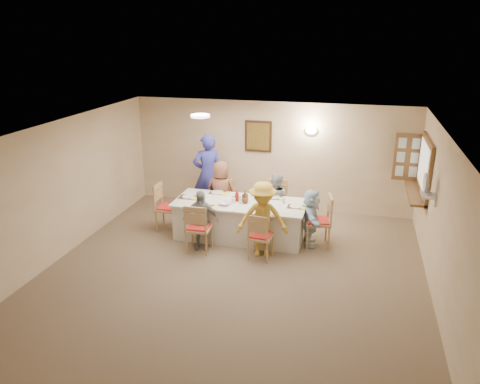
% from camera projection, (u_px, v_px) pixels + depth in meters
% --- Properties ---
extents(ground, '(7.00, 7.00, 0.00)m').
position_uv_depth(ground, '(231.00, 277.00, 8.01)').
color(ground, '#72604B').
extents(room_walls, '(7.00, 7.00, 7.00)m').
position_uv_depth(room_walls, '(230.00, 193.00, 7.52)').
color(room_walls, beige).
rests_on(room_walls, ground).
extents(wall_picture, '(0.62, 0.05, 0.72)m').
position_uv_depth(wall_picture, '(258.00, 136.00, 10.70)').
color(wall_picture, '#412416').
rests_on(wall_picture, room_walls).
extents(wall_sconce, '(0.26, 0.09, 0.18)m').
position_uv_depth(wall_sconce, '(311.00, 131.00, 10.33)').
color(wall_sconce, white).
rests_on(wall_sconce, room_walls).
extents(ceiling_light, '(0.36, 0.36, 0.05)m').
position_uv_depth(ceiling_light, '(200.00, 116.00, 8.81)').
color(ceiling_light, white).
rests_on(ceiling_light, room_walls).
extents(serving_hatch, '(0.06, 1.50, 1.15)m').
position_uv_depth(serving_hatch, '(425.00, 168.00, 8.96)').
color(serving_hatch, brown).
rests_on(serving_hatch, room_walls).
extents(hatch_sill, '(0.30, 1.50, 0.05)m').
position_uv_depth(hatch_sill, '(415.00, 193.00, 9.16)').
color(hatch_sill, brown).
rests_on(hatch_sill, room_walls).
extents(shutter_door, '(0.55, 0.04, 1.00)m').
position_uv_depth(shutter_door, '(408.00, 157.00, 9.72)').
color(shutter_door, brown).
rests_on(shutter_door, room_walls).
extents(fan_shelf, '(0.22, 0.36, 0.03)m').
position_uv_depth(fan_shelf, '(428.00, 195.00, 7.78)').
color(fan_shelf, white).
rests_on(fan_shelf, room_walls).
extents(desk_fan, '(0.30, 0.30, 0.28)m').
position_uv_depth(desk_fan, '(427.00, 186.00, 7.74)').
color(desk_fan, '#A5A5A8').
rests_on(desk_fan, fan_shelf).
extents(dining_table, '(2.62, 1.11, 0.76)m').
position_uv_depth(dining_table, '(240.00, 220.00, 9.44)').
color(dining_table, white).
rests_on(dining_table, ground).
extents(chair_back_left, '(0.47, 0.47, 0.90)m').
position_uv_depth(chair_back_left, '(223.00, 201.00, 10.29)').
color(chair_back_left, tan).
rests_on(chair_back_left, ground).
extents(chair_back_right, '(0.50, 0.50, 0.98)m').
position_uv_depth(chair_back_right, '(276.00, 204.00, 9.99)').
color(chair_back_right, tan).
rests_on(chair_back_right, ground).
extents(chair_front_left, '(0.49, 0.49, 0.98)m').
position_uv_depth(chair_front_left, '(199.00, 227.00, 8.81)').
color(chair_front_left, tan).
rests_on(chair_front_left, ground).
extents(chair_front_right, '(0.48, 0.48, 0.91)m').
position_uv_depth(chair_front_right, '(261.00, 235.00, 8.54)').
color(chair_front_right, tan).
rests_on(chair_front_right, ground).
extents(chair_left_end, '(0.50, 0.50, 1.01)m').
position_uv_depth(chair_left_end, '(168.00, 207.00, 9.76)').
color(chair_left_end, tan).
rests_on(chair_left_end, ground).
extents(chair_right_end, '(0.59, 0.59, 1.04)m').
position_uv_depth(chair_right_end, '(318.00, 221.00, 9.03)').
color(chair_right_end, tan).
rests_on(chair_right_end, ground).
extents(diner_back_left, '(0.69, 0.46, 1.38)m').
position_uv_depth(diner_back_left, '(221.00, 192.00, 10.10)').
color(diner_back_left, brown).
rests_on(diner_back_left, ground).
extents(diner_back_right, '(0.76, 0.69, 1.20)m').
position_uv_depth(diner_back_right, '(276.00, 201.00, 9.85)').
color(diner_back_right, '#AAB2BE').
rests_on(diner_back_right, ground).
extents(diner_front_left, '(0.77, 0.48, 1.18)m').
position_uv_depth(diner_front_left, '(201.00, 220.00, 8.89)').
color(diner_front_left, gray).
rests_on(diner_front_left, ground).
extents(diner_front_right, '(1.14, 0.90, 1.44)m').
position_uv_depth(diner_front_right, '(262.00, 219.00, 8.56)').
color(diner_front_right, gold).
rests_on(diner_front_right, ground).
extents(diner_right_end, '(1.14, 0.60, 1.14)m').
position_uv_depth(diner_right_end, '(311.00, 217.00, 9.04)').
color(diner_right_end, '#C8E8FF').
rests_on(diner_right_end, ground).
extents(caregiver, '(1.06, 1.04, 1.85)m').
position_uv_depth(caregiver, '(208.00, 174.00, 10.56)').
color(caregiver, '#3739A2').
rests_on(caregiver, ground).
extents(placemat_fl, '(0.34, 0.25, 0.01)m').
position_uv_depth(placemat_fl, '(205.00, 206.00, 9.07)').
color(placemat_fl, '#472B19').
rests_on(placemat_fl, dining_table).
extents(plate_fl, '(0.23, 0.23, 0.01)m').
position_uv_depth(plate_fl, '(205.00, 206.00, 9.06)').
color(plate_fl, white).
rests_on(plate_fl, dining_table).
extents(napkin_fl, '(0.14, 0.14, 0.01)m').
position_uv_depth(napkin_fl, '(213.00, 208.00, 8.98)').
color(napkin_fl, '#FAFF35').
rests_on(napkin_fl, dining_table).
extents(placemat_fr, '(0.35, 0.26, 0.01)m').
position_uv_depth(placemat_fr, '(265.00, 212.00, 8.79)').
color(placemat_fr, '#472B19').
rests_on(placemat_fr, dining_table).
extents(plate_fr, '(0.22, 0.22, 0.01)m').
position_uv_depth(plate_fr, '(265.00, 212.00, 8.78)').
color(plate_fr, white).
rests_on(plate_fr, dining_table).
extents(napkin_fr, '(0.14, 0.14, 0.01)m').
position_uv_depth(napkin_fr, '(274.00, 214.00, 8.70)').
color(napkin_fr, '#FAFF35').
rests_on(napkin_fr, dining_table).
extents(placemat_bl, '(0.33, 0.25, 0.01)m').
position_uv_depth(placemat_bl, '(217.00, 193.00, 9.84)').
color(placemat_bl, '#472B19').
rests_on(placemat_bl, dining_table).
extents(plate_bl, '(0.26, 0.26, 0.02)m').
position_uv_depth(plate_bl, '(217.00, 192.00, 9.83)').
color(plate_bl, white).
rests_on(plate_bl, dining_table).
extents(napkin_bl, '(0.15, 0.15, 0.01)m').
position_uv_depth(napkin_bl, '(225.00, 194.00, 9.75)').
color(napkin_bl, '#FAFF35').
rests_on(napkin_bl, dining_table).
extents(placemat_br, '(0.35, 0.26, 0.01)m').
position_uv_depth(placemat_br, '(274.00, 197.00, 9.55)').
color(placemat_br, '#472B19').
rests_on(placemat_br, dining_table).
extents(plate_br, '(0.25, 0.25, 0.02)m').
position_uv_depth(plate_br, '(274.00, 197.00, 9.55)').
color(plate_br, white).
rests_on(plate_br, dining_table).
extents(napkin_br, '(0.13, 0.13, 0.01)m').
position_uv_depth(napkin_br, '(282.00, 199.00, 9.46)').
color(napkin_br, '#FAFF35').
rests_on(napkin_br, dining_table).
extents(placemat_le, '(0.37, 0.27, 0.01)m').
position_uv_depth(placemat_le, '(188.00, 197.00, 9.57)').
color(placemat_le, '#472B19').
rests_on(placemat_le, dining_table).
extents(plate_le, '(0.24, 0.24, 0.01)m').
position_uv_depth(plate_le, '(188.00, 197.00, 9.57)').
color(plate_le, white).
rests_on(plate_le, dining_table).
extents(napkin_le, '(0.15, 0.15, 0.01)m').
position_uv_depth(napkin_le, '(196.00, 198.00, 9.48)').
color(napkin_le, '#FAFF35').
rests_on(napkin_le, dining_table).
extents(placemat_re, '(0.33, 0.25, 0.01)m').
position_uv_depth(placemat_re, '(296.00, 207.00, 9.05)').
color(placemat_re, '#472B19').
rests_on(placemat_re, dining_table).
extents(plate_re, '(0.25, 0.25, 0.02)m').
position_uv_depth(plate_re, '(296.00, 206.00, 9.04)').
color(plate_re, white).
rests_on(plate_re, dining_table).
extents(napkin_re, '(0.14, 0.14, 0.01)m').
position_uv_depth(napkin_re, '(305.00, 208.00, 8.96)').
color(napkin_re, '#FAFF35').
rests_on(napkin_re, dining_table).
extents(teacup_a, '(0.19, 0.19, 0.08)m').
position_uv_depth(teacup_a, '(198.00, 202.00, 9.18)').
color(teacup_a, white).
rests_on(teacup_a, dining_table).
extents(teacup_b, '(0.16, 0.16, 0.09)m').
position_uv_depth(teacup_b, '(265.00, 193.00, 9.68)').
color(teacup_b, white).
rests_on(teacup_b, dining_table).
extents(bowl_a, '(0.40, 0.40, 0.06)m').
position_uv_depth(bowl_a, '(225.00, 203.00, 9.15)').
color(bowl_a, white).
rests_on(bowl_a, dining_table).
extents(bowl_b, '(0.28, 0.28, 0.06)m').
position_uv_depth(bowl_b, '(258.00, 198.00, 9.44)').
color(bowl_b, white).
rests_on(bowl_b, dining_table).
extents(condiment_ketchup, '(0.12, 0.12, 0.24)m').
position_uv_depth(condiment_ketchup, '(237.00, 196.00, 9.32)').
color(condiment_ketchup, '#AF1A0F').
rests_on(condiment_ketchup, dining_table).
extents(condiment_brown, '(0.15, 0.15, 0.21)m').
position_uv_depth(condiment_brown, '(245.00, 196.00, 9.34)').
color(condiment_brown, '#4E2D14').
rests_on(condiment_brown, dining_table).
extents(condiment_malt, '(0.13, 0.13, 0.16)m').
position_uv_depth(condiment_malt, '(245.00, 199.00, 9.21)').
color(condiment_malt, '#4E2D14').
rests_on(condiment_malt, dining_table).
extents(drinking_glass, '(0.06, 0.06, 0.10)m').
position_uv_depth(drinking_glass, '(233.00, 198.00, 9.38)').
color(drinking_glass, silver).
rests_on(drinking_glass, dining_table).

